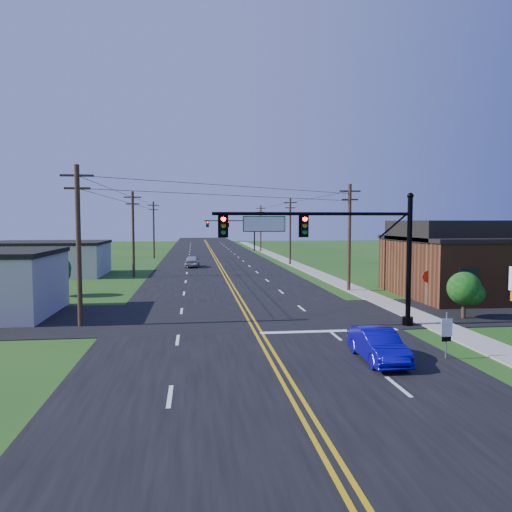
{
  "coord_description": "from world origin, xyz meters",
  "views": [
    {
      "loc": [
        -3.15,
        -18.55,
        5.9
      ],
      "look_at": [
        0.4,
        10.0,
        3.89
      ],
      "focal_mm": 35.0,
      "sensor_mm": 36.0,
      "label": 1
    }
  ],
  "objects": [
    {
      "name": "utility_pole_left_a",
      "position": [
        -9.5,
        10.0,
        4.72
      ],
      "size": [
        1.8,
        0.28,
        9.0
      ],
      "color": "#351F18",
      "rests_on": "ground"
    },
    {
      "name": "road_cross",
      "position": [
        0.0,
        12.0,
        0.02
      ],
      "size": [
        70.0,
        10.0,
        0.04
      ],
      "primitive_type": "cube",
      "color": "black",
      "rests_on": "ground"
    },
    {
      "name": "utility_pole_right_c",
      "position": [
        9.8,
        78.0,
        4.72
      ],
      "size": [
        1.8,
        0.28,
        9.0
      ],
      "color": "#351F18",
      "rests_on": "ground"
    },
    {
      "name": "sidewalk",
      "position": [
        10.5,
        40.0,
        0.04
      ],
      "size": [
        2.0,
        160.0,
        0.08
      ],
      "primitive_type": "cube",
      "color": "gray",
      "rests_on": "ground"
    },
    {
      "name": "utility_pole_left_c",
      "position": [
        -9.5,
        62.0,
        4.72
      ],
      "size": [
        1.8,
        0.28,
        9.0
      ],
      "color": "#351F18",
      "rests_on": "ground"
    },
    {
      "name": "route_sign",
      "position": [
        7.5,
        1.23,
        1.19
      ],
      "size": [
        0.51,
        0.09,
        2.04
      ],
      "rotation": [
        0.0,
        0.0,
        0.05
      ],
      "color": "slate",
      "rests_on": "ground"
    },
    {
      "name": "blue_car",
      "position": [
        4.46,
        1.23,
        0.68
      ],
      "size": [
        1.46,
        4.14,
        1.36
      ],
      "primitive_type": "imported",
      "rotation": [
        0.0,
        0.0,
        -0.0
      ],
      "color": "#0C0697",
      "rests_on": "ground"
    },
    {
      "name": "stop_sign",
      "position": [
        13.0,
        14.22,
        1.79
      ],
      "size": [
        0.88,
        0.13,
        2.48
      ],
      "rotation": [
        0.0,
        0.0,
        0.07
      ],
      "color": "slate",
      "rests_on": "ground"
    },
    {
      "name": "road_main",
      "position": [
        0.0,
        50.0,
        0.02
      ],
      "size": [
        16.0,
        220.0,
        0.04
      ],
      "primitive_type": "cube",
      "color": "black",
      "rests_on": "ground"
    },
    {
      "name": "ground",
      "position": [
        0.0,
        0.0,
        0.0
      ],
      "size": [
        260.0,
        260.0,
        0.0
      ],
      "primitive_type": "plane",
      "color": "#164714",
      "rests_on": "ground"
    },
    {
      "name": "shrub_corner",
      "position": [
        13.0,
        9.5,
        1.85
      ],
      "size": [
        2.0,
        2.0,
        2.86
      ],
      "color": "#351F18",
      "rests_on": "ground"
    },
    {
      "name": "cream_bldg_far",
      "position": [
        -19.0,
        38.0,
        1.86
      ],
      "size": [
        12.2,
        9.2,
        3.7
      ],
      "color": "beige",
      "rests_on": "ground"
    },
    {
      "name": "signal_mast_main",
      "position": [
        4.34,
        8.0,
        4.75
      ],
      "size": [
        11.3,
        0.6,
        7.48
      ],
      "color": "black",
      "rests_on": "ground"
    },
    {
      "name": "tree_left",
      "position": [
        -14.0,
        22.0,
        2.16
      ],
      "size": [
        2.4,
        2.4,
        3.37
      ],
      "color": "#351F18",
      "rests_on": "ground"
    },
    {
      "name": "signal_mast_far",
      "position": [
        4.44,
        80.0,
        4.55
      ],
      "size": [
        10.98,
        0.6,
        7.48
      ],
      "color": "black",
      "rests_on": "ground"
    },
    {
      "name": "distant_car",
      "position": [
        -3.42,
        45.64,
        0.75
      ],
      "size": [
        1.99,
        4.48,
        1.5
      ],
      "primitive_type": "imported",
      "rotation": [
        0.0,
        0.0,
        3.09
      ],
      "color": "#B8B7BC",
      "rests_on": "ground"
    },
    {
      "name": "utility_pole_right_a",
      "position": [
        9.8,
        22.0,
        4.72
      ],
      "size": [
        1.8,
        0.28,
        9.0
      ],
      "color": "#351F18",
      "rests_on": "ground"
    },
    {
      "name": "utility_pole_right_b",
      "position": [
        9.8,
        48.0,
        4.72
      ],
      "size": [
        1.8,
        0.28,
        9.0
      ],
      "color": "#351F18",
      "rests_on": "ground"
    },
    {
      "name": "utility_pole_left_b",
      "position": [
        -9.5,
        35.0,
        4.72
      ],
      "size": [
        1.8,
        0.28,
        9.0
      ],
      "color": "#351F18",
      "rests_on": "ground"
    },
    {
      "name": "brick_building",
      "position": [
        20.0,
        18.0,
        2.35
      ],
      "size": [
        14.2,
        11.2,
        4.7
      ],
      "color": "brown",
      "rests_on": "ground"
    },
    {
      "name": "tree_right_back",
      "position": [
        16.0,
        26.0,
        2.6
      ],
      "size": [
        3.0,
        3.0,
        4.1
      ],
      "color": "#351F18",
      "rests_on": "ground"
    }
  ]
}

